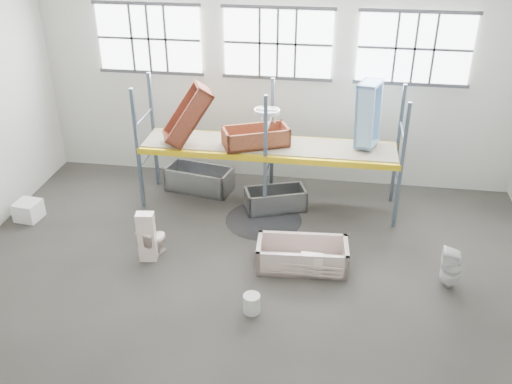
% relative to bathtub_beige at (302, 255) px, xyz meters
% --- Properties ---
extents(floor, '(12.00, 10.00, 0.10)m').
position_rel_bathtub_beige_xyz_m(floor, '(-1.03, -1.03, -0.32)').
color(floor, '#47433D').
rests_on(floor, ground).
extents(ceiling, '(12.00, 10.00, 0.10)m').
position_rel_bathtub_beige_xyz_m(ceiling, '(-1.03, -1.03, 4.78)').
color(ceiling, silver).
rests_on(ceiling, ground).
extents(wall_back, '(12.00, 0.10, 5.00)m').
position_rel_bathtub_beige_xyz_m(wall_back, '(-1.03, 4.02, 2.23)').
color(wall_back, beige).
rests_on(wall_back, ground).
extents(window_left, '(2.60, 0.04, 1.60)m').
position_rel_bathtub_beige_xyz_m(window_left, '(-4.23, 3.91, 3.33)').
color(window_left, white).
rests_on(window_left, wall_back).
extents(window_mid, '(2.60, 0.04, 1.60)m').
position_rel_bathtub_beige_xyz_m(window_mid, '(-1.03, 3.91, 3.33)').
color(window_mid, white).
rests_on(window_mid, wall_back).
extents(window_right, '(2.60, 0.04, 1.60)m').
position_rel_bathtub_beige_xyz_m(window_right, '(2.17, 3.91, 3.33)').
color(window_right, white).
rests_on(window_right, wall_back).
extents(rack_upright_la, '(0.08, 0.08, 3.00)m').
position_rel_bathtub_beige_xyz_m(rack_upright_la, '(-4.03, 1.87, 1.23)').
color(rack_upright_la, slate).
rests_on(rack_upright_la, floor).
extents(rack_upright_lb, '(0.08, 0.08, 3.00)m').
position_rel_bathtub_beige_xyz_m(rack_upright_lb, '(-4.03, 3.07, 1.23)').
color(rack_upright_lb, slate).
rests_on(rack_upright_lb, floor).
extents(rack_upright_ma, '(0.08, 0.08, 3.00)m').
position_rel_bathtub_beige_xyz_m(rack_upright_ma, '(-1.03, 1.87, 1.23)').
color(rack_upright_ma, slate).
rests_on(rack_upright_ma, floor).
extents(rack_upright_mb, '(0.08, 0.08, 3.00)m').
position_rel_bathtub_beige_xyz_m(rack_upright_mb, '(-1.03, 3.07, 1.23)').
color(rack_upright_mb, slate).
rests_on(rack_upright_mb, floor).
extents(rack_upright_ra, '(0.08, 0.08, 3.00)m').
position_rel_bathtub_beige_xyz_m(rack_upright_ra, '(1.97, 1.87, 1.23)').
color(rack_upright_ra, slate).
rests_on(rack_upright_ra, floor).
extents(rack_upright_rb, '(0.08, 0.08, 3.00)m').
position_rel_bathtub_beige_xyz_m(rack_upright_rb, '(1.97, 3.07, 1.23)').
color(rack_upright_rb, slate).
rests_on(rack_upright_rb, floor).
extents(rack_beam_front, '(6.00, 0.10, 0.14)m').
position_rel_bathtub_beige_xyz_m(rack_beam_front, '(-1.03, 1.87, 1.23)').
color(rack_beam_front, yellow).
rests_on(rack_beam_front, floor).
extents(rack_beam_back, '(6.00, 0.10, 0.14)m').
position_rel_bathtub_beige_xyz_m(rack_beam_back, '(-1.03, 3.07, 1.23)').
color(rack_beam_back, yellow).
rests_on(rack_beam_back, floor).
extents(shelf_deck, '(5.90, 1.10, 0.03)m').
position_rel_bathtub_beige_xyz_m(shelf_deck, '(-1.03, 2.47, 1.31)').
color(shelf_deck, gray).
rests_on(shelf_deck, floor).
extents(wet_patch, '(1.80, 1.80, 0.00)m').
position_rel_bathtub_beige_xyz_m(wet_patch, '(-1.03, 1.67, -0.27)').
color(wet_patch, black).
rests_on(wet_patch, floor).
extents(bathtub_beige, '(1.91, 1.00, 0.54)m').
position_rel_bathtub_beige_xyz_m(bathtub_beige, '(0.00, 0.00, 0.00)').
color(bathtub_beige, '#C7ADA4').
rests_on(bathtub_beige, floor).
extents(cistern_spare, '(0.46, 0.24, 0.43)m').
position_rel_bathtub_beige_xyz_m(cistern_spare, '(0.21, -0.31, 0.01)').
color(cistern_spare, beige).
rests_on(cistern_spare, bathtub_beige).
extents(sink_in_tub, '(0.49, 0.49, 0.14)m').
position_rel_bathtub_beige_xyz_m(sink_in_tub, '(-0.51, -0.37, -0.11)').
color(sink_in_tub, '#C7AAA2').
rests_on(sink_in_tub, bathtub_beige).
extents(toilet_beige, '(0.60, 0.77, 0.69)m').
position_rel_bathtub_beige_xyz_m(toilet_beige, '(-3.14, -0.06, 0.07)').
color(toilet_beige, beige).
rests_on(toilet_beige, floor).
extents(cistern_tall, '(0.39, 0.28, 1.11)m').
position_rel_bathtub_beige_xyz_m(cistern_tall, '(-3.20, -0.25, 0.28)').
color(cistern_tall, '#F2D7C8').
rests_on(cistern_tall, floor).
extents(toilet_white, '(0.43, 0.43, 0.85)m').
position_rel_bathtub_beige_xyz_m(toilet_white, '(2.89, -0.24, 0.15)').
color(toilet_white, white).
rests_on(toilet_white, floor).
extents(steel_tub_left, '(1.77, 1.07, 0.60)m').
position_rel_bathtub_beige_xyz_m(steel_tub_left, '(-2.88, 2.93, 0.03)').
color(steel_tub_left, '#ACAFB5').
rests_on(steel_tub_left, floor).
extents(steel_tub_right, '(1.57, 1.11, 0.52)m').
position_rel_bathtub_beige_xyz_m(steel_tub_right, '(-0.83, 2.24, -0.01)').
color(steel_tub_right, '#A4A8AB').
rests_on(steel_tub_right, floor).
extents(rust_tub_flat, '(1.65, 1.24, 0.42)m').
position_rel_bathtub_beige_xyz_m(rust_tub_flat, '(-1.33, 2.37, 1.55)').
color(rust_tub_flat, '#9B5A2E').
rests_on(rust_tub_flat, shelf_deck).
extents(rust_tub_tilted, '(1.36, 1.10, 1.45)m').
position_rel_bathtub_beige_xyz_m(rust_tub_tilted, '(-2.89, 2.28, 2.02)').
color(rust_tub_tilted, maroon).
rests_on(rust_tub_tilted, shelf_deck).
extents(sink_on_shelf, '(0.60, 0.46, 0.52)m').
position_rel_bathtub_beige_xyz_m(sink_on_shelf, '(-1.05, 2.17, 1.82)').
color(sink_on_shelf, silver).
rests_on(sink_on_shelf, rust_tub_flat).
extents(blue_tub_upright, '(0.66, 0.80, 1.50)m').
position_rel_bathtub_beige_xyz_m(blue_tub_upright, '(1.19, 2.68, 2.12)').
color(blue_tub_upright, '#8DB9E0').
rests_on(blue_tub_upright, shelf_deck).
extents(bucket, '(0.35, 0.35, 0.37)m').
position_rel_bathtub_beige_xyz_m(bucket, '(-0.80, -1.57, -0.09)').
color(bucket, beige).
rests_on(bucket, floor).
extents(carton_far, '(0.59, 0.59, 0.44)m').
position_rel_bathtub_beige_xyz_m(carton_far, '(-6.50, 0.90, -0.05)').
color(carton_far, white).
rests_on(carton_far, floor).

